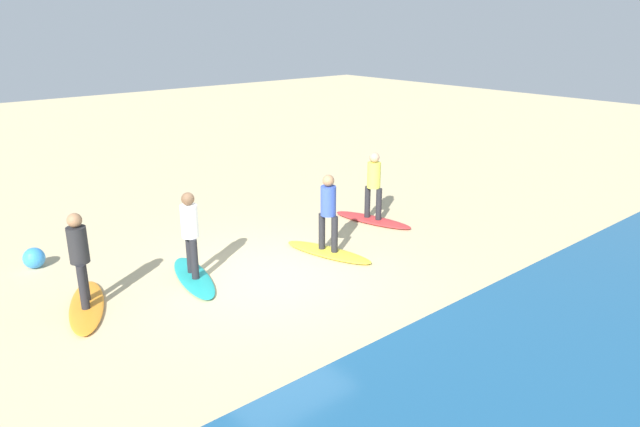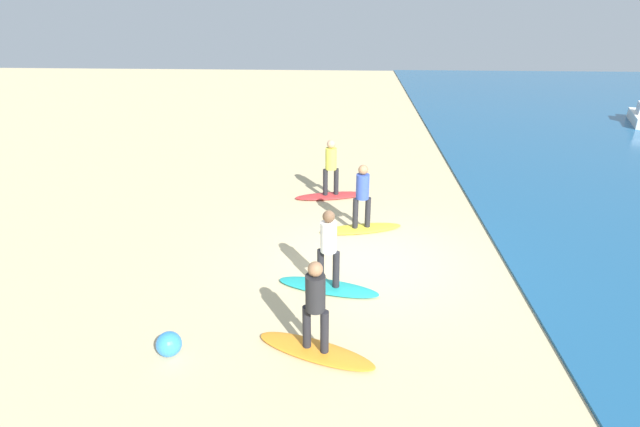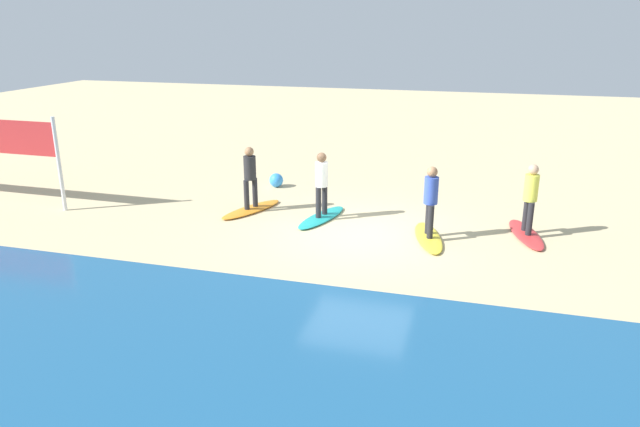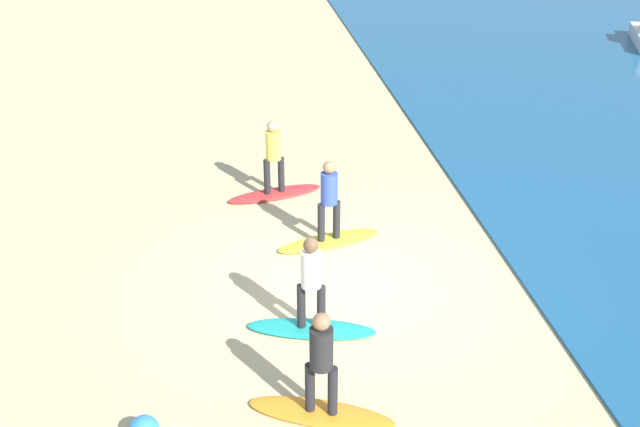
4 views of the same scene
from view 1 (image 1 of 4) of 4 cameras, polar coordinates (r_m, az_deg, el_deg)
name	(u,v)px [view 1 (image 1 of 4)]	position (r m, az deg, el deg)	size (l,w,h in m)	color
ground_plane	(273,277)	(11.28, -4.69, -6.24)	(60.00, 60.00, 0.00)	#CCB789
surfboard_red	(373,220)	(14.26, 5.19, -0.63)	(2.10, 0.56, 0.09)	red
surfer_red	(374,181)	(13.97, 5.31, 3.22)	(0.32, 0.45, 1.64)	#232328
surfboard_yellow	(328,252)	(12.27, 0.80, -3.81)	(2.10, 0.56, 0.09)	yellow
surfer_yellow	(328,207)	(11.93, 0.82, 0.60)	(0.32, 0.45, 1.64)	#232328
surfboard_teal	(194,277)	(11.38, -12.30, -6.13)	(2.10, 0.56, 0.09)	teal
surfer_teal	(190,228)	(11.01, -12.65, -1.44)	(0.32, 0.45, 1.64)	#232328
surfboard_orange	(87,306)	(10.83, -21.94, -8.46)	(2.10, 0.56, 0.09)	orange
surfer_orange	(79,253)	(10.44, -22.59, -3.59)	(0.32, 0.44, 1.64)	#232328
beach_ball	(34,258)	(12.88, -26.29, -3.94)	(0.42, 0.42, 0.42)	#338CE5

